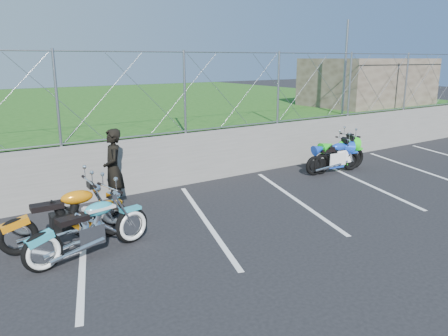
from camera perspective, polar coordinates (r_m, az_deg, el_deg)
ground at (r=7.90m, az=1.39°, el=-8.99°), size 90.00×90.00×0.00m
retaining_wall at (r=10.60m, az=-9.68°, el=0.55°), size 30.00×0.22×1.30m
grass_field at (r=20.00m, az=-21.89°, el=6.08°), size 30.00×20.00×1.30m
stone_building at (r=18.66m, az=18.33°, el=10.66°), size 5.00×3.00×1.80m
chain_link_fence at (r=10.34m, az=-10.06°, el=9.47°), size 28.00×0.03×2.00m
sign_pole at (r=15.07m, az=15.54°, el=12.48°), size 0.08×0.08×3.00m
parking_lines at (r=9.32m, az=3.82°, el=-5.33°), size 18.29×4.31×0.01m
cruiser_turquoise at (r=7.36m, az=-16.96°, el=-7.80°), size 2.15×0.68×1.08m
naked_orange at (r=7.89m, az=-19.69°, el=-6.29°), size 2.17×0.74×1.08m
sportbike_green at (r=12.73m, az=14.92°, el=1.55°), size 1.95×0.69×1.01m
sportbike_blue at (r=12.48m, az=14.19°, el=1.23°), size 1.83×0.65×0.95m
person_standing at (r=9.37m, az=-14.24°, el=-0.19°), size 0.54×0.70×1.71m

